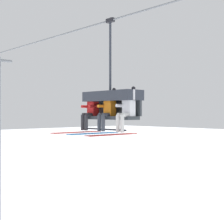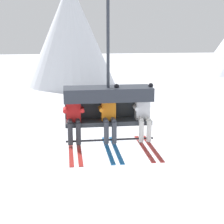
{
  "view_description": "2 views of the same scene",
  "coord_description": "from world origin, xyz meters",
  "px_view_note": "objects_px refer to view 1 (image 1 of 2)",
  "views": [
    {
      "loc": [
        8.29,
        -7.71,
        5.56
      ],
      "look_at": [
        0.75,
        -0.74,
        5.59
      ],
      "focal_mm": 55.0,
      "sensor_mm": 36.0,
      "label": 1
    },
    {
      "loc": [
        -0.2,
        -8.36,
        7.5
      ],
      "look_at": [
        0.82,
        -0.8,
        5.65
      ],
      "focal_mm": 55.0,
      "sensor_mm": 36.0,
      "label": 2
    }
  ],
  "objects_px": {
    "chairlift_chair": "(112,100)",
    "skier_red": "(90,111)",
    "skier_white": "(126,110)",
    "skier_orange": "(107,110)"
  },
  "relations": [
    {
      "from": "chairlift_chair",
      "to": "skier_orange",
      "type": "xyz_separation_m",
      "value": [
        0.0,
        -0.21,
        -0.3
      ]
    },
    {
      "from": "chairlift_chair",
      "to": "skier_orange",
      "type": "relative_size",
      "value": 1.96
    },
    {
      "from": "chairlift_chair",
      "to": "skier_red",
      "type": "bearing_deg",
      "value": -164.42
    },
    {
      "from": "skier_red",
      "to": "skier_white",
      "type": "height_order",
      "value": "skier_white"
    },
    {
      "from": "chairlift_chair",
      "to": "skier_orange",
      "type": "distance_m",
      "value": 0.37
    },
    {
      "from": "chairlift_chair",
      "to": "skier_white",
      "type": "relative_size",
      "value": 1.96
    },
    {
      "from": "skier_orange",
      "to": "skier_white",
      "type": "xyz_separation_m",
      "value": [
        0.79,
        0.0,
        0.0
      ]
    },
    {
      "from": "skier_orange",
      "to": "skier_white",
      "type": "bearing_deg",
      "value": 0.0
    },
    {
      "from": "chairlift_chair",
      "to": "skier_orange",
      "type": "height_order",
      "value": "chairlift_chair"
    },
    {
      "from": "skier_red",
      "to": "skier_white",
      "type": "xyz_separation_m",
      "value": [
        1.59,
        0.01,
        0.02
      ]
    }
  ]
}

